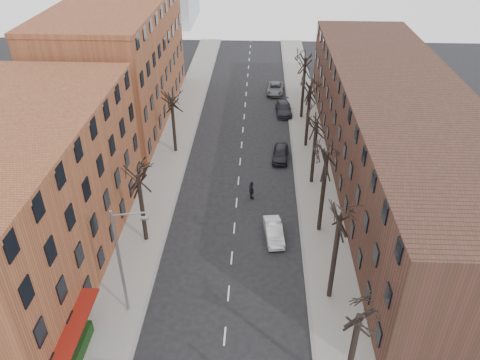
# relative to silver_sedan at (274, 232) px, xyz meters

# --- Properties ---
(sidewalk_left) EXTENTS (4.00, 90.00, 0.15)m
(sidewalk_left) POSITION_rel_silver_sedan_xyz_m (-11.53, 16.21, -0.61)
(sidewalk_left) COLOR gray
(sidewalk_left) RESTS_ON ground
(sidewalk_right) EXTENTS (4.00, 90.00, 0.15)m
(sidewalk_right) POSITION_rel_silver_sedan_xyz_m (4.47, 16.21, -0.61)
(sidewalk_right) COLOR gray
(sidewalk_right) RESTS_ON ground
(building_left_near) EXTENTS (12.00, 26.00, 12.00)m
(building_left_near) POSITION_rel_silver_sedan_xyz_m (-19.53, -3.79, 5.32)
(building_left_near) COLOR brown
(building_left_near) RESTS_ON ground
(building_left_far) EXTENTS (12.00, 28.00, 14.00)m
(building_left_far) POSITION_rel_silver_sedan_xyz_m (-19.53, 25.21, 6.32)
(building_left_far) COLOR brown
(building_left_far) RESTS_ON ground
(building_right) EXTENTS (12.00, 50.00, 10.00)m
(building_right) POSITION_rel_silver_sedan_xyz_m (12.47, 11.21, 4.32)
(building_right) COLOR #482921
(building_right) RESTS_ON ground
(awning_left) EXTENTS (1.20, 7.00, 0.15)m
(awning_left) POSITION_rel_silver_sedan_xyz_m (-12.93, -12.79, -0.68)
(awning_left) COLOR maroon
(awning_left) RESTS_ON ground
(tree_right_b) EXTENTS (5.20, 5.20, 10.80)m
(tree_right_b) POSITION_rel_silver_sedan_xyz_m (4.07, -6.79, -0.68)
(tree_right_b) COLOR black
(tree_right_b) RESTS_ON ground
(tree_right_c) EXTENTS (5.20, 5.20, 11.60)m
(tree_right_c) POSITION_rel_silver_sedan_xyz_m (4.07, 1.21, -0.68)
(tree_right_c) COLOR black
(tree_right_c) RESTS_ON ground
(tree_right_d) EXTENTS (5.20, 5.20, 10.00)m
(tree_right_d) POSITION_rel_silver_sedan_xyz_m (4.07, 9.21, -0.68)
(tree_right_d) COLOR black
(tree_right_d) RESTS_ON ground
(tree_right_e) EXTENTS (5.20, 5.20, 10.80)m
(tree_right_e) POSITION_rel_silver_sedan_xyz_m (4.07, 17.21, -0.68)
(tree_right_e) COLOR black
(tree_right_e) RESTS_ON ground
(tree_right_f) EXTENTS (5.20, 5.20, 11.60)m
(tree_right_f) POSITION_rel_silver_sedan_xyz_m (4.07, 25.21, -0.68)
(tree_right_f) COLOR black
(tree_right_f) RESTS_ON ground
(tree_left_a) EXTENTS (5.20, 5.20, 9.50)m
(tree_left_a) POSITION_rel_silver_sedan_xyz_m (-11.13, -0.79, -0.68)
(tree_left_a) COLOR black
(tree_left_a) RESTS_ON ground
(tree_left_b) EXTENTS (5.20, 5.20, 9.50)m
(tree_left_b) POSITION_rel_silver_sedan_xyz_m (-11.13, 15.21, -0.68)
(tree_left_b) COLOR black
(tree_left_b) RESTS_ON ground
(streetlight) EXTENTS (2.45, 0.22, 9.03)m
(streetlight) POSITION_rel_silver_sedan_xyz_m (-10.56, -8.79, 4.33)
(streetlight) COLOR slate
(streetlight) RESTS_ON ground
(silver_sedan) EXTENTS (1.94, 4.28, 1.36)m
(silver_sedan) POSITION_rel_silver_sedan_xyz_m (0.00, 0.00, 0.00)
(silver_sedan) COLOR silver
(silver_sedan) RESTS_ON ground
(parked_car_near) EXTENTS (2.10, 4.45, 1.47)m
(parked_car_near) POSITION_rel_silver_sedan_xyz_m (0.98, 13.96, 0.05)
(parked_car_near) COLOR black
(parked_car_near) RESTS_ON ground
(parked_car_mid) EXTENTS (2.26, 5.05, 1.44)m
(parked_car_mid) POSITION_rel_silver_sedan_xyz_m (1.77, 26.51, 0.04)
(parked_car_mid) COLOR black
(parked_car_mid) RESTS_ON ground
(parked_car_far) EXTENTS (2.64, 5.17, 1.40)m
(parked_car_far) POSITION_rel_silver_sedan_xyz_m (0.76, 33.77, 0.02)
(parked_car_far) COLOR #5A5D62
(parked_car_far) RESTS_ON ground
(pedestrian_b) EXTENTS (0.90, 0.75, 1.69)m
(pedestrian_b) POSITION_rel_silver_sedan_xyz_m (-13.13, -13.19, 0.31)
(pedestrian_b) COLOR black
(pedestrian_b) RESTS_ON sidewalk_left
(pedestrian_crossing) EXTENTS (0.85, 1.25, 1.98)m
(pedestrian_crossing) POSITION_rel_silver_sedan_xyz_m (-2.09, 5.97, 0.31)
(pedestrian_crossing) COLOR black
(pedestrian_crossing) RESTS_ON ground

